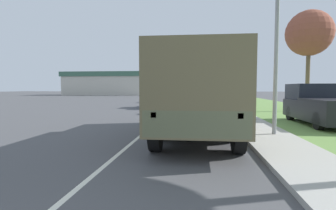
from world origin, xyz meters
name	(u,v)px	position (x,y,z in m)	size (l,w,h in m)	color
ground_plane	(184,99)	(0.00, 40.00, 0.00)	(180.00, 180.00, 0.00)	#4C4C4F
lane_centre_stripe	(184,99)	(0.00, 40.00, 0.00)	(0.12, 120.00, 0.00)	silver
sidewalk_right	(214,99)	(4.50, 40.00, 0.06)	(1.80, 120.00, 0.12)	#ADAAA3
grass_strip_right	(244,100)	(8.90, 40.00, 0.01)	(7.00, 120.00, 0.02)	#6B9347
military_truck	(197,91)	(2.03, 9.56, 1.64)	(2.50, 7.64, 2.87)	#606647
car_nearest_ahead	(157,100)	(-1.48, 23.10, 0.69)	(1.80, 4.67, 1.53)	navy
car_second_ahead	(163,97)	(-2.12, 31.34, 0.64)	(1.94, 4.00, 1.41)	navy
car_third_ahead	(171,95)	(-1.97, 39.07, 0.71)	(1.94, 4.26, 1.58)	tan
pickup_truck	(320,105)	(7.89, 13.40, 0.91)	(2.05, 5.05, 1.93)	black
lamp_post	(271,7)	(4.55, 9.70, 4.49)	(1.69, 0.24, 7.39)	gray
tree_mid_right	(309,34)	(10.22, 20.89, 5.75)	(3.34, 3.34, 7.44)	brown
building_distant	(108,84)	(-19.95, 62.72, 2.82)	(20.57, 8.82, 5.56)	beige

